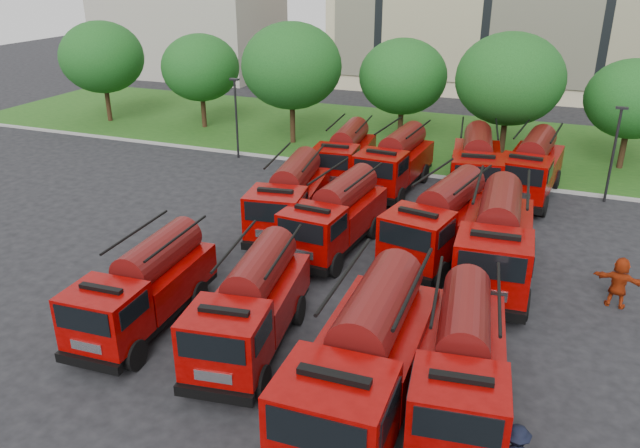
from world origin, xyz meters
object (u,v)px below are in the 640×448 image
Objects in this scene: fire_truck_6 at (440,221)px; fire_truck_0 at (145,287)px; fire_truck_5 at (336,216)px; fire_truck_10 at (476,165)px; fire_truck_8 at (345,154)px; firefighter_5 at (614,306)px; firefighter_1 at (307,420)px; fire_truck_1 at (251,305)px; fire_truck_11 at (531,167)px; fire_truck_4 at (290,197)px; fire_truck_3 at (461,362)px; fire_truck_2 at (365,360)px; firefighter_2 at (447,406)px; fire_truck_7 at (496,239)px; fire_truck_9 at (395,161)px; firefighter_4 at (180,305)px.

fire_truck_0 is at bearing -120.97° from fire_truck_6.
fire_truck_5 is 10.38m from fire_truck_10.
firefighter_5 is at bearing -39.96° from fire_truck_8.
fire_truck_6 reaches higher than firefighter_1.
fire_truck_11 reaches higher than fire_truck_1.
fire_truck_6 reaches higher than fire_truck_4.
firefighter_5 is at bearing 53.20° from fire_truck_3.
fire_truck_4 is (1.27, 9.61, 0.11)m from fire_truck_0.
fire_truck_3 reaches higher than firefighter_1.
fire_truck_2 is 20.34m from fire_truck_8.
firefighter_2 is (10.70, -0.57, -1.51)m from fire_truck_0.
fire_truck_1 is 0.96× the size of fire_truck_4.
fire_truck_6 is at bearing 15.97° from fire_truck_5.
fire_truck_7 is (10.91, 7.87, 0.26)m from fire_truck_0.
firefighter_2 is (6.26, -17.40, -1.62)m from fire_truck_9.
fire_truck_11 reaches higher than firefighter_1.
fire_truck_4 is 3.02m from fire_truck_5.
fire_truck_2 is at bearing -98.62° from fire_truck_10.
firefighter_1 reaches higher than firefighter_2.
fire_truck_11 reaches higher than fire_truck_9.
fire_truck_11 is 3.86× the size of firefighter_1.
fire_truck_5 reaches higher than fire_truck_0.
firefighter_4 is (-8.17, -7.70, -1.66)m from fire_truck_6.
fire_truck_10 is (8.73, 17.60, 0.18)m from fire_truck_0.
fire_truck_0 is at bearing 137.64° from firefighter_4.
fire_truck_1 is at bearing -84.81° from fire_truck_5.
firefighter_5 is (3.94, -10.98, -1.66)m from fire_truck_11.
fire_truck_9 is 3.75× the size of firefighter_1.
fire_truck_9 reaches higher than fire_truck_0.
fire_truck_6 is at bearing 101.25° from firefighter_1.
firefighter_2 is at bearing -55.58° from fire_truck_4.
firefighter_1 is at bearing 58.20° from firefighter_5.
fire_truck_5 reaches higher than firefighter_5.
fire_truck_5 is at bearing 61.72° from fire_truck_0.
fire_truck_2 is 1.04× the size of fire_truck_10.
fire_truck_7 reaches higher than fire_truck_11.
fire_truck_3 reaches higher than firefighter_4.
fire_truck_1 is at bearing -87.10° from fire_truck_9.
fire_truck_4 is 13.48m from fire_truck_11.
fire_truck_1 reaches higher than firefighter_5.
fire_truck_7 is at bearing 33.16° from fire_truck_0.
firefighter_1 is 1.04× the size of firefighter_2.
fire_truck_6 is 9.65m from fire_truck_11.
firefighter_4 is (-4.18, -15.30, -1.62)m from fire_truck_9.
fire_truck_7 reaches higher than fire_truck_1.
fire_truck_7 is 11.05m from fire_truck_9.
fire_truck_10 is (7.46, 7.99, 0.08)m from fire_truck_4.
fire_truck_11 reaches higher than fire_truck_3.
fire_truck_2 is 1.07× the size of fire_truck_11.
firefighter_2 is at bearing -65.50° from fire_truck_6.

